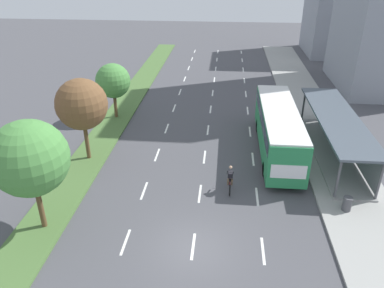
# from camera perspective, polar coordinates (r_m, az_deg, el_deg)

# --- Properties ---
(ground_plane) EXTENTS (140.00, 140.00, 0.00)m
(ground_plane) POSITION_cam_1_polar(r_m,az_deg,el_deg) (19.52, 0.14, -15.63)
(ground_plane) COLOR #4C4C51
(median_strip) EXTENTS (2.60, 52.00, 0.12)m
(median_strip) POSITION_cam_1_polar(r_m,az_deg,el_deg) (37.96, -9.76, 6.36)
(median_strip) COLOR #4C7038
(median_strip) RESTS_ON ground
(sidewalk_right) EXTENTS (4.50, 52.00, 0.15)m
(sidewalk_right) POSITION_cam_1_polar(r_m,az_deg,el_deg) (37.58, 17.23, 5.33)
(sidewalk_right) COLOR #9E9E99
(sidewalk_right) RESTS_ON ground
(lane_divider_left) EXTENTS (0.14, 48.77, 0.01)m
(lane_divider_left) POSITION_cam_1_polar(r_m,az_deg,el_deg) (36.03, -2.74, 5.50)
(lane_divider_left) COLOR white
(lane_divider_left) RESTS_ON ground
(lane_divider_center) EXTENTS (0.14, 48.77, 0.01)m
(lane_divider_center) POSITION_cam_1_polar(r_m,az_deg,el_deg) (35.73, 2.85, 5.31)
(lane_divider_center) COLOR white
(lane_divider_center) RESTS_ON ground
(lane_divider_right) EXTENTS (0.14, 48.77, 0.01)m
(lane_divider_right) POSITION_cam_1_polar(r_m,az_deg,el_deg) (35.78, 8.48, 5.07)
(lane_divider_right) COLOR white
(lane_divider_right) RESTS_ON ground
(bus_shelter) EXTENTS (2.90, 12.56, 2.86)m
(bus_shelter) POSITION_cam_1_polar(r_m,az_deg,el_deg) (28.70, 21.50, 1.75)
(bus_shelter) COLOR gray
(bus_shelter) RESTS_ON sidewalk_right
(bus) EXTENTS (2.54, 11.29, 3.37)m
(bus) POSITION_cam_1_polar(r_m,az_deg,el_deg) (27.75, 13.05, 2.60)
(bus) COLOR #28844C
(bus) RESTS_ON ground
(cyclist) EXTENTS (0.46, 1.82, 1.71)m
(cyclist) POSITION_cam_1_polar(r_m,az_deg,el_deg) (23.27, 5.82, -5.42)
(cyclist) COLOR black
(cyclist) RESTS_ON ground
(median_tree_nearest) EXTENTS (3.88, 3.88, 6.11)m
(median_tree_nearest) POSITION_cam_1_polar(r_m,az_deg,el_deg) (19.97, -23.51, -2.03)
(median_tree_nearest) COLOR brown
(median_tree_nearest) RESTS_ON median_strip
(median_tree_second) EXTENTS (3.50, 3.50, 5.84)m
(median_tree_second) POSITION_cam_1_polar(r_m,az_deg,el_deg) (26.27, -16.47, 5.80)
(median_tree_second) COLOR brown
(median_tree_second) RESTS_ON median_strip
(median_tree_third) EXTENTS (2.99, 2.99, 4.82)m
(median_tree_third) POSITION_cam_1_polar(r_m,az_deg,el_deg) (33.29, -11.95, 9.37)
(median_tree_third) COLOR brown
(median_tree_third) RESTS_ON median_strip
(trash_bin) EXTENTS (0.52, 0.52, 0.85)m
(trash_bin) POSITION_cam_1_polar(r_m,az_deg,el_deg) (23.19, 22.56, -8.40)
(trash_bin) COLOR #4C4C51
(trash_bin) RESTS_ON sidewalk_right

